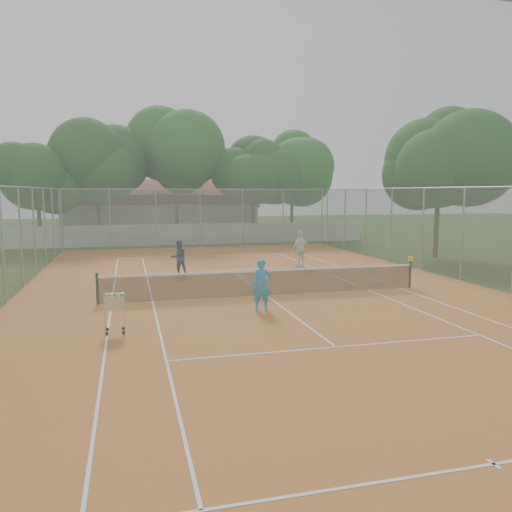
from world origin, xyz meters
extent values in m
plane|color=#1D390F|center=(0.00, 0.00, 0.00)|extent=(120.00, 120.00, 0.00)
cube|color=#BF6225|center=(0.00, 0.00, 0.01)|extent=(18.00, 34.00, 0.02)
cube|color=white|center=(0.00, 0.00, 0.02)|extent=(10.98, 23.78, 0.01)
cube|color=black|center=(0.00, 0.00, 0.51)|extent=(11.88, 0.10, 0.98)
cube|color=slate|center=(0.00, 0.00, 2.00)|extent=(18.00, 34.00, 4.00)
cube|color=white|center=(0.00, 19.00, 0.75)|extent=(26.00, 0.30, 1.50)
cube|color=beige|center=(-2.00, 29.00, 2.20)|extent=(16.40, 9.00, 4.40)
cube|color=#0D350D|center=(0.00, 22.00, 5.00)|extent=(29.00, 19.00, 10.00)
imported|color=blue|center=(-0.77, -2.25, 0.85)|extent=(0.65, 0.48, 1.66)
imported|color=#231A4E|center=(-2.64, 5.56, 0.81)|extent=(0.88, 0.76, 1.58)
imported|color=silver|center=(3.56, 6.28, 0.94)|extent=(1.17, 0.80, 1.84)
cube|color=silver|center=(-5.28, -3.78, 0.60)|extent=(0.72, 0.72, 1.16)
camera|label=1|loc=(-4.85, -17.39, 3.80)|focal=35.00mm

